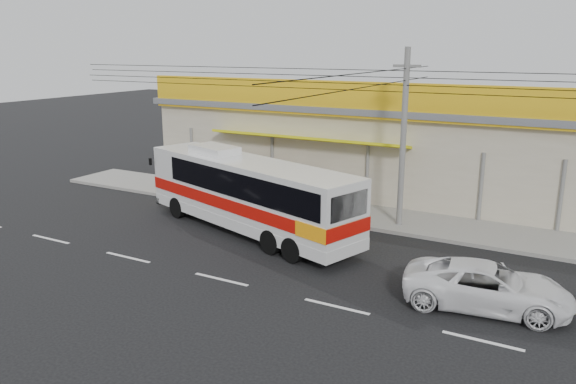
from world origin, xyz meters
name	(u,v)px	position (x,y,z in m)	size (l,w,h in m)	color
ground	(262,255)	(0.00, 0.00, 0.00)	(120.00, 120.00, 0.00)	black
sidewalk	(332,211)	(0.00, 6.00, 0.07)	(30.00, 3.20, 0.15)	gray
lane_markings	(221,280)	(0.00, -2.50, 0.00)	(50.00, 0.12, 0.01)	silver
storefront_building	(377,144)	(-0.01, 11.54, 2.30)	(22.60, 9.20, 5.70)	#ADA38B
coach_bus	(251,191)	(-1.63, 1.86, 1.72)	(10.61, 5.33, 3.21)	silver
motorbike_red	(273,189)	(-3.28, 6.42, 0.61)	(0.61, 1.75, 0.92)	maroon
motorbike_dark	(222,188)	(-5.34, 5.11, 0.68)	(0.50, 1.76, 1.06)	black
white_car	(487,286)	(7.71, -0.48, 0.64)	(2.12, 4.60, 1.28)	white
utility_pole	(406,80)	(3.27, 5.37, 5.92)	(34.00, 14.00, 7.18)	slate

